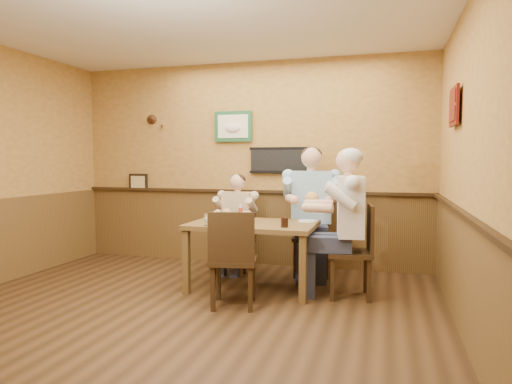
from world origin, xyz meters
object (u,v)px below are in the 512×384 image
at_px(chair_back_right, 311,235).
at_px(chair_right_end, 350,251).
at_px(water_glass_left, 208,219).
at_px(salt_shaker, 242,218).
at_px(cola_tumbler, 285,222).
at_px(diner_tan_shirt, 238,227).
at_px(hot_sauce_bottle, 241,214).
at_px(chair_near_side, 234,258).
at_px(dining_table, 253,231).
at_px(chair_back_left, 238,240).
at_px(pepper_shaker, 238,218).
at_px(diner_white_elder, 350,231).
at_px(water_glass_mid, 250,221).
at_px(diner_blue_polo, 311,218).

bearing_deg(chair_back_right, chair_right_end, -65.62).
bearing_deg(water_glass_left, salt_shaker, 59.17).
relative_size(water_glass_left, cola_tumbler, 1.28).
height_order(diner_tan_shirt, hot_sauce_bottle, diner_tan_shirt).
xyz_separation_m(water_glass_left, hot_sauce_bottle, (0.26, 0.34, 0.03)).
bearing_deg(salt_shaker, chair_near_side, -78.42).
distance_m(chair_near_side, diner_tan_shirt, 1.47).
relative_size(dining_table, chair_right_end, 1.41).
height_order(chair_back_left, hot_sauce_bottle, hot_sauce_bottle).
relative_size(chair_back_left, pepper_shaker, 8.31).
bearing_deg(dining_table, chair_back_right, 55.76).
xyz_separation_m(chair_back_left, water_glass_left, (0.03, -1.10, 0.42)).
height_order(chair_back_right, cola_tumbler, chair_back_right).
distance_m(water_glass_left, salt_shaker, 0.48).
bearing_deg(chair_back_left, cola_tumbler, -46.54).
relative_size(chair_back_left, salt_shaker, 9.39).
xyz_separation_m(water_glass_left, pepper_shaker, (0.23, 0.30, -0.02)).
xyz_separation_m(dining_table, water_glass_left, (-0.40, -0.34, 0.16)).
bearing_deg(dining_table, diner_tan_shirt, 119.53).
bearing_deg(pepper_shaker, chair_near_side, -75.23).
bearing_deg(water_glass_left, chair_back_left, 91.41).
relative_size(chair_back_left, diner_white_elder, 0.57).
bearing_deg(water_glass_mid, diner_tan_shirt, 114.64).
distance_m(diner_tan_shirt, diner_white_elder, 1.70).
distance_m(chair_right_end, hot_sauce_bottle, 1.27).
bearing_deg(chair_back_right, pepper_shaker, -140.43).
relative_size(dining_table, diner_tan_shirt, 1.23).
height_order(diner_blue_polo, water_glass_left, diner_blue_polo).
xyz_separation_m(cola_tumbler, salt_shaker, (-0.57, 0.32, -0.01)).
bearing_deg(chair_back_right, salt_shaker, -144.30).
distance_m(diner_blue_polo, pepper_shaker, 1.08).
bearing_deg(diner_blue_polo, diner_tan_shirt, 171.14).
height_order(chair_back_right, hot_sauce_bottle, chair_back_right).
xyz_separation_m(chair_near_side, diner_white_elder, (1.08, 0.63, 0.23)).
xyz_separation_m(diner_tan_shirt, hot_sauce_bottle, (0.28, -0.76, 0.27)).
bearing_deg(chair_back_right, water_glass_mid, -125.13).
height_order(water_glass_left, cola_tumbler, water_glass_left).
xyz_separation_m(chair_near_side, diner_tan_shirt, (-0.42, 1.41, 0.09)).
distance_m(water_glass_mid, hot_sauce_bottle, 0.33).
relative_size(diner_blue_polo, water_glass_mid, 12.53).
distance_m(diner_white_elder, hot_sauce_bottle, 1.23).
height_order(chair_back_left, salt_shaker, salt_shaker).
bearing_deg(diner_blue_polo, cola_tumbler, -106.29).
relative_size(chair_back_right, hot_sauce_bottle, 5.44).
bearing_deg(water_glass_mid, chair_near_side, -97.21).
height_order(diner_white_elder, water_glass_mid, diner_white_elder).
height_order(diner_blue_polo, water_glass_mid, diner_blue_polo).
bearing_deg(hot_sauce_bottle, diner_blue_polo, 49.07).
xyz_separation_m(chair_back_right, water_glass_left, (-0.93, -1.12, 0.31)).
height_order(cola_tumbler, salt_shaker, cola_tumbler).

